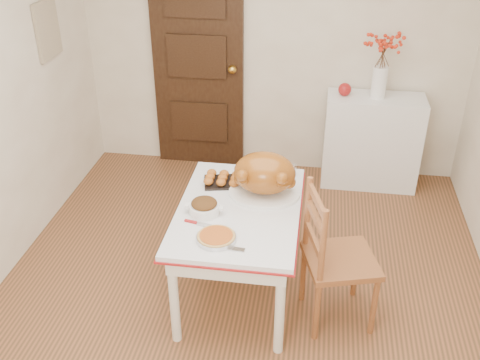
% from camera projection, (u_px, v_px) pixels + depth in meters
% --- Properties ---
extents(floor, '(3.50, 4.00, 0.00)m').
position_uv_depth(floor, '(241.00, 298.00, 3.88)').
color(floor, '#4E351D').
rests_on(floor, ground).
extents(wall_back, '(3.50, 0.00, 2.50)m').
position_uv_depth(wall_back, '(274.00, 41.00, 4.96)').
color(wall_back, silver).
rests_on(wall_back, ground).
extents(door_back, '(0.85, 0.06, 2.06)m').
position_uv_depth(door_back, '(198.00, 63.00, 5.14)').
color(door_back, black).
rests_on(door_back, ground).
extents(photo_board, '(0.03, 0.35, 0.45)m').
position_uv_depth(photo_board, '(47.00, 29.00, 4.38)').
color(photo_board, tan).
rests_on(photo_board, ground).
extents(sideboard, '(0.86, 0.38, 0.86)m').
position_uv_depth(sideboard, '(371.00, 141.00, 5.07)').
color(sideboard, white).
rests_on(sideboard, floor).
extents(kitchen_table, '(0.81, 1.18, 0.70)m').
position_uv_depth(kitchen_table, '(239.00, 251.00, 3.77)').
color(kitchen_table, silver).
rests_on(kitchen_table, floor).
extents(chair_oak, '(0.53, 0.53, 0.98)m').
position_uv_depth(chair_oak, '(341.00, 257.00, 3.50)').
color(chair_oak, brown).
rests_on(chair_oak, floor).
extents(berry_vase, '(0.30, 0.30, 0.57)m').
position_uv_depth(berry_vase, '(381.00, 66.00, 4.71)').
color(berry_vase, white).
rests_on(berry_vase, sideboard).
extents(apple, '(0.11, 0.11, 0.11)m').
position_uv_depth(apple, '(345.00, 89.00, 4.86)').
color(apple, maroon).
rests_on(apple, sideboard).
extents(turkey_platter, '(0.48, 0.39, 0.30)m').
position_uv_depth(turkey_platter, '(265.00, 175.00, 3.66)').
color(turkey_platter, '#9F5418').
rests_on(turkey_platter, kitchen_table).
extents(pumpkin_pie, '(0.24, 0.24, 0.05)m').
position_uv_depth(pumpkin_pie, '(216.00, 237.00, 3.28)').
color(pumpkin_pie, '#B25019').
rests_on(pumpkin_pie, kitchen_table).
extents(stuffing_dish, '(0.29, 0.25, 0.10)m').
position_uv_depth(stuffing_dish, '(204.00, 207.00, 3.52)').
color(stuffing_dish, '#4E3012').
rests_on(stuffing_dish, kitchen_table).
extents(rolls_tray, '(0.29, 0.25, 0.07)m').
position_uv_depth(rolls_tray, '(223.00, 179.00, 3.85)').
color(rolls_tray, '#A95A1C').
rests_on(rolls_tray, kitchen_table).
extents(pie_server, '(0.20, 0.08, 0.01)m').
position_uv_depth(pie_server, '(228.00, 248.00, 3.22)').
color(pie_server, silver).
rests_on(pie_server, kitchen_table).
extents(carving_knife, '(0.23, 0.10, 0.01)m').
position_uv_depth(carving_knife, '(201.00, 224.00, 3.42)').
color(carving_knife, silver).
rests_on(carving_knife, kitchen_table).
extents(drinking_glass, '(0.08, 0.08, 0.12)m').
position_uv_depth(drinking_glass, '(256.00, 164.00, 3.98)').
color(drinking_glass, white).
rests_on(drinking_glass, kitchen_table).
extents(shaker_pair, '(0.09, 0.04, 0.09)m').
position_uv_depth(shaker_pair, '(290.00, 170.00, 3.94)').
color(shaker_pair, white).
rests_on(shaker_pair, kitchen_table).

